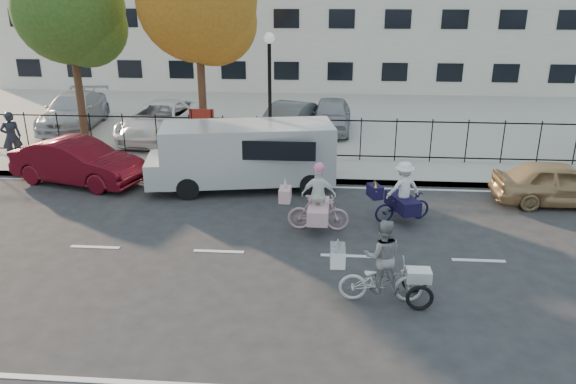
# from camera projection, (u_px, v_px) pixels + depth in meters

# --- Properties ---
(ground) EXTENTS (120.00, 120.00, 0.00)m
(ground) POSITION_uv_depth(u_px,v_px,m) (219.00, 252.00, 13.21)
(ground) COLOR #333334
(road_markings) EXTENTS (60.00, 9.52, 0.01)m
(road_markings) POSITION_uv_depth(u_px,v_px,m) (219.00, 251.00, 13.21)
(road_markings) COLOR silver
(road_markings) RESTS_ON ground
(curb) EXTENTS (60.00, 0.10, 0.15)m
(curb) POSITION_uv_depth(u_px,v_px,m) (249.00, 179.00, 17.91)
(curb) COLOR #A8A399
(curb) RESTS_ON ground
(sidewalk) EXTENTS (60.00, 2.20, 0.15)m
(sidewalk) POSITION_uv_depth(u_px,v_px,m) (254.00, 169.00, 18.89)
(sidewalk) COLOR #A8A399
(sidewalk) RESTS_ON ground
(parking_lot) EXTENTS (60.00, 15.60, 0.15)m
(parking_lot) POSITION_uv_depth(u_px,v_px,m) (278.00, 113.00, 27.22)
(parking_lot) COLOR #A8A399
(parking_lot) RESTS_ON ground
(iron_fence) EXTENTS (58.00, 0.06, 1.50)m
(iron_fence) POSITION_uv_depth(u_px,v_px,m) (257.00, 137.00, 19.64)
(iron_fence) COLOR black
(iron_fence) RESTS_ON sidewalk
(building) EXTENTS (34.00, 10.00, 6.00)m
(building) POSITION_uv_depth(u_px,v_px,m) (293.00, 34.00, 35.56)
(building) COLOR silver
(building) RESTS_ON ground
(lamppost) EXTENTS (0.36, 0.36, 4.33)m
(lamppost) POSITION_uv_depth(u_px,v_px,m) (270.00, 75.00, 18.46)
(lamppost) COLOR black
(lamppost) RESTS_ON sidewalk
(street_sign) EXTENTS (0.85, 0.06, 1.80)m
(street_sign) POSITION_uv_depth(u_px,v_px,m) (202.00, 124.00, 19.22)
(street_sign) COLOR black
(street_sign) RESTS_ON sidewalk
(zebra_trike) EXTENTS (2.00, 0.76, 1.73)m
(zebra_trike) POSITION_uv_depth(u_px,v_px,m) (382.00, 270.00, 10.95)
(zebra_trike) COLOR silver
(zebra_trike) RESTS_ON ground
(unicorn_bike) EXTENTS (1.78, 1.23, 1.81)m
(unicorn_bike) POSITION_uv_depth(u_px,v_px,m) (317.00, 206.00, 14.16)
(unicorn_bike) COLOR #D3A0AA
(unicorn_bike) RESTS_ON ground
(bull_bike) EXTENTS (1.80, 1.28, 1.63)m
(bull_bike) POSITION_uv_depth(u_px,v_px,m) (402.00, 198.00, 14.75)
(bull_bike) COLOR black
(bull_bike) RESTS_ON ground
(white_van) EXTENTS (5.88, 2.78, 1.99)m
(white_van) POSITION_uv_depth(u_px,v_px,m) (245.00, 153.00, 17.05)
(white_van) COLOR silver
(white_van) RESTS_ON ground
(red_sedan) EXTENTS (4.48, 2.60, 1.40)m
(red_sedan) POSITION_uv_depth(u_px,v_px,m) (78.00, 162.00, 17.57)
(red_sedan) COLOR #560915
(red_sedan) RESTS_ON ground
(gold_sedan) EXTENTS (3.68, 1.53, 1.25)m
(gold_sedan) POSITION_uv_depth(u_px,v_px,m) (560.00, 183.00, 15.89)
(gold_sedan) COLOR tan
(gold_sedan) RESTS_ON ground
(pedestrian) EXTENTS (0.77, 0.71, 1.76)m
(pedestrian) POSITION_uv_depth(u_px,v_px,m) (11.00, 137.00, 19.15)
(pedestrian) COLOR black
(pedestrian) RESTS_ON sidewalk
(lot_car_a) EXTENTS (2.48, 5.11, 1.43)m
(lot_car_a) POSITION_uv_depth(u_px,v_px,m) (74.00, 111.00, 23.94)
(lot_car_a) COLOR #B2B3BA
(lot_car_a) RESTS_ON parking_lot
(lot_car_b) EXTENTS (2.76, 5.26, 1.41)m
(lot_car_b) POSITION_uv_depth(u_px,v_px,m) (161.00, 120.00, 22.34)
(lot_car_b) COLOR white
(lot_car_b) RESTS_ON parking_lot
(lot_car_c) EXTENTS (2.68, 4.28, 1.33)m
(lot_car_c) POSITION_uv_depth(u_px,v_px,m) (288.00, 120.00, 22.43)
(lot_car_c) COLOR #4F5357
(lot_car_c) RESTS_ON parking_lot
(lot_car_d) EXTENTS (1.77, 4.04, 1.36)m
(lot_car_d) POSITION_uv_depth(u_px,v_px,m) (331.00, 115.00, 23.33)
(lot_car_d) COLOR #96979D
(lot_car_d) RESTS_ON parking_lot
(tree_west) EXTENTS (3.86, 3.86, 7.08)m
(tree_west) POSITION_uv_depth(u_px,v_px,m) (74.00, 14.00, 19.63)
(tree_west) COLOR #442D1D
(tree_west) RESTS_ON ground
(tree_mid) EXTENTS (4.05, 4.05, 7.43)m
(tree_mid) POSITION_uv_depth(u_px,v_px,m) (202.00, 7.00, 18.83)
(tree_mid) COLOR #442D1D
(tree_mid) RESTS_ON ground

